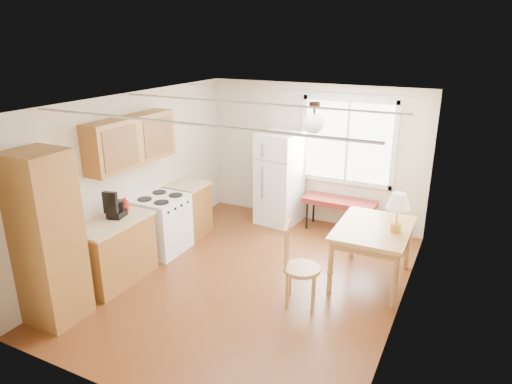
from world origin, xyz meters
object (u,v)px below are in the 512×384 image
Objects in this scene: bench at (339,203)px; dining_table at (373,234)px; chair at (294,258)px; refrigerator at (279,178)px.

bench is 1.73m from dining_table.
chair reaches higher than bench.
chair is (0.14, -2.48, 0.11)m from bench.
refrigerator is 1.33× the size of bench.
bench is (1.10, 0.10, -0.32)m from refrigerator.
dining_table is (0.90, -1.47, 0.19)m from bench.
chair reaches higher than dining_table.
chair is at bearing -55.93° from refrigerator.
dining_table is at bearing 38.19° from chair.
bench is 0.96× the size of dining_table.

